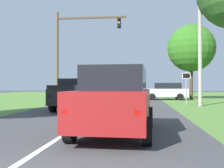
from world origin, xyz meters
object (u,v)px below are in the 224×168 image
object	(u,v)px
keep_moving_sign	(186,83)
crossing_suv_far	(166,91)
oak_tree_right	(191,48)
traffic_light	(74,43)
pickup_truck_lead	(78,94)
utility_pole_right	(200,36)
red_suv_near	(117,99)

from	to	relation	value
keep_moving_sign	crossing_suv_far	xyz separation A→B (m)	(-0.81, 7.68, -0.72)
oak_tree_right	traffic_light	bearing A→B (deg)	-154.56
pickup_truck_lead	oak_tree_right	distance (m)	16.63
crossing_suv_far	utility_pole_right	xyz separation A→B (m)	(1.68, -8.30, 4.16)
pickup_truck_lead	traffic_light	world-z (taller)	traffic_light
red_suv_near	crossing_suv_far	bearing A→B (deg)	80.62
red_suv_near	traffic_light	distance (m)	17.18
crossing_suv_far	red_suv_near	bearing A→B (deg)	-99.38
keep_moving_sign	oak_tree_right	size ratio (longest dim) A/B	0.32
red_suv_near	oak_tree_right	size ratio (longest dim) A/B	0.64
keep_moving_sign	crossing_suv_far	distance (m)	7.75
red_suv_near	utility_pole_right	bearing A→B (deg)	66.94
red_suv_near	crossing_suv_far	xyz separation A→B (m)	(3.30, 20.02, -0.15)
keep_moving_sign	utility_pole_right	bearing A→B (deg)	-35.59
red_suv_near	pickup_truck_lead	world-z (taller)	red_suv_near
keep_moving_sign	oak_tree_right	distance (m)	9.83
traffic_light	keep_moving_sign	bearing A→B (deg)	-20.04
keep_moving_sign	utility_pole_right	distance (m)	3.61
traffic_light	utility_pole_right	bearing A→B (deg)	-21.53
keep_moving_sign	pickup_truck_lead	bearing A→B (deg)	-149.23
pickup_truck_lead	traffic_light	distance (m)	9.13
red_suv_near	traffic_light	world-z (taller)	traffic_light
keep_moving_sign	utility_pole_right	world-z (taller)	utility_pole_right
utility_pole_right	red_suv_near	bearing A→B (deg)	-113.06
keep_moving_sign	traffic_light	bearing A→B (deg)	159.96
pickup_truck_lead	utility_pole_right	bearing A→B (deg)	24.42
crossing_suv_far	utility_pole_right	bearing A→B (deg)	-78.54
red_suv_near	keep_moving_sign	distance (m)	13.02
red_suv_near	crossing_suv_far	world-z (taller)	red_suv_near
pickup_truck_lead	utility_pole_right	size ratio (longest dim) A/B	0.56
red_suv_near	oak_tree_right	bearing A→B (deg)	74.02
oak_tree_right	crossing_suv_far	distance (m)	5.43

